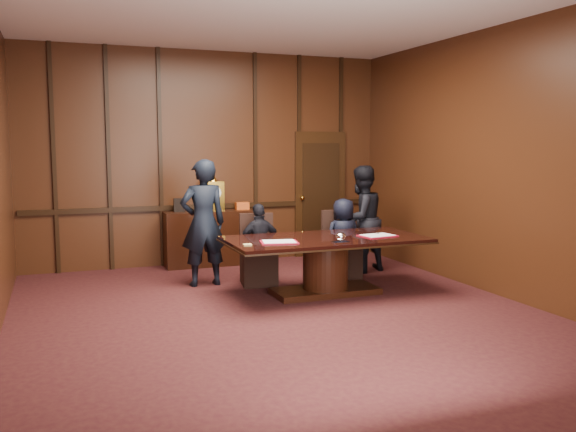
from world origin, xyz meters
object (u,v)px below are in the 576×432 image
object	(u,v)px
witness_right	(361,219)
conference_table	(326,256)
signatory_left	(260,245)
witness_left	(203,223)
sideboard	(214,236)
signatory_right	(343,238)

from	to	relation	value
witness_right	conference_table	bearing A→B (deg)	29.10
conference_table	witness_right	world-z (taller)	witness_right
signatory_left	conference_table	bearing A→B (deg)	124.07
conference_table	signatory_left	distance (m)	1.03
witness_left	witness_right	size ratio (longest dim) A/B	1.07
sideboard	conference_table	size ratio (longest dim) A/B	0.61
sideboard	signatory_left	xyz separation A→B (m)	(0.25, -1.67, 0.09)
witness_left	conference_table	bearing A→B (deg)	139.81
signatory_left	signatory_right	bearing A→B (deg)	174.98
conference_table	witness_right	bearing A→B (deg)	45.34
witness_right	signatory_left	bearing A→B (deg)	-5.74
conference_table	witness_left	size ratio (longest dim) A/B	1.48
signatory_right	witness_right	distance (m)	0.61
sideboard	signatory_left	size ratio (longest dim) A/B	1.38
witness_left	witness_right	xyz separation A→B (m)	(2.50, 0.05, -0.06)
sideboard	witness_left	xyz separation A→B (m)	(-0.49, -1.39, 0.40)
conference_table	signatory_right	size ratio (longest dim) A/B	2.20
sideboard	conference_table	bearing A→B (deg)	-69.97
signatory_right	conference_table	bearing A→B (deg)	51.30
signatory_left	signatory_right	size ratio (longest dim) A/B	0.97
signatory_right	witness_right	size ratio (longest dim) A/B	0.72
conference_table	signatory_right	world-z (taller)	signatory_right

